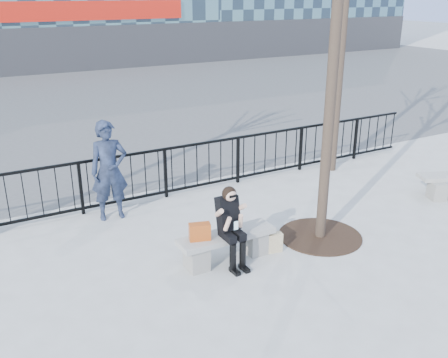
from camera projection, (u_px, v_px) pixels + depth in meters
ground at (227, 260)px, 8.28m from camera, size 120.00×120.00×0.00m
street_surface at (47, 99)px, 20.52m from camera, size 60.00×23.00×0.01m
railing at (157, 174)px, 10.54m from camera, size 14.00×0.06×1.10m
tree_grate at (320, 236)px, 9.07m from camera, size 1.50×1.50×0.02m
bench_main at (227, 244)px, 8.18m from camera, size 1.65×0.46×0.49m
seated_woman at (232, 227)px, 7.91m from camera, size 0.50×0.64×1.34m
handbag at (200, 232)px, 7.86m from camera, size 0.37×0.25×0.28m
shopping_bag at (272, 243)px, 8.48m from camera, size 0.38×0.20×0.34m
standing_man at (109, 171)px, 9.50m from camera, size 0.76×0.54×1.95m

